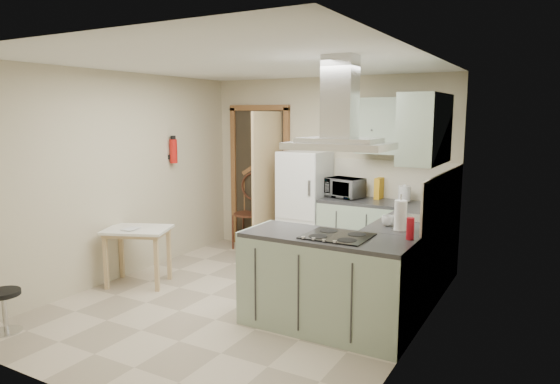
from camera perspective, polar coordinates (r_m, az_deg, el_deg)
The scene contains 28 objects.
floor at distance 5.49m, azimuth -3.96°, elevation -12.45°, with size 4.20×4.20×0.00m, color #B9A890.
ceiling at distance 5.14m, azimuth -4.27°, elevation 14.49°, with size 4.20×4.20×0.00m, color silver.
back_wall at distance 7.00m, azimuth 5.45°, elevation 2.73°, with size 3.60×3.60×0.00m, color #BCB092.
left_wall at distance 6.34m, azimuth -17.80°, elevation 1.70°, with size 4.20×4.20×0.00m, color #BCB092.
right_wall at distance 4.45m, azimuth 15.61°, elevation -1.10°, with size 4.20×4.20×0.00m, color #BCB092.
doorway at distance 7.51m, azimuth -2.35°, elevation 1.64°, with size 1.10×0.12×2.10m, color brown.
fridge at distance 6.89m, azimuth 2.85°, elevation -1.54°, with size 0.60×0.60×1.50m, color white.
counter_back at distance 6.62m, azimuth 9.51°, elevation -4.74°, with size 1.08×0.60×0.90m, color #9EB2A0.
counter_right at distance 5.76m, azimuth 15.10°, elevation -7.00°, with size 0.60×1.95×0.90m, color #9EB2A0.
splashback at distance 6.67m, azimuth 12.94°, elevation 1.38°, with size 1.68×0.02×0.50m, color beige.
wall_cabinet_back at distance 6.47m, azimuth 12.65°, elevation 7.38°, with size 0.85×0.35×0.70m, color #9EB2A0.
wall_cabinet_right at distance 5.25m, azimuth 16.29°, elevation 6.94°, with size 0.35×0.90×0.70m, color #9EB2A0.
peninsula at distance 4.72m, azimuth 5.35°, elevation -10.26°, with size 1.55×0.65×0.90m, color #9EB2A0.
hob at distance 4.56m, azimuth 6.58°, elevation -5.02°, with size 0.58×0.50×0.01m, color black.
extractor_hood at distance 4.43m, azimuth 6.77°, elevation 5.26°, with size 0.90×0.55×0.10m, color silver.
sink at distance 5.49m, azimuth 14.83°, elevation -2.88°, with size 0.45×0.40×0.01m, color silver.
fire_extinguisher at distance 6.91m, azimuth -12.07°, elevation 4.58°, with size 0.10×0.10×0.32m, color #B2140F.
drop_leaf_table at distance 6.15m, azimuth -15.89°, elevation -7.09°, with size 0.72×0.54×0.68m, color #D1BB81.
bentwood_chair at distance 7.51m, azimuth -3.59°, elevation -2.53°, with size 0.45×0.45×1.02m, color #483218.
stool at distance 5.36m, azimuth -28.94°, elevation -11.84°, with size 0.30×0.30×0.40m, color black.
microwave at distance 6.66m, azimuth 7.42°, elevation 0.48°, with size 0.47×0.32×0.26m, color black.
kettle at distance 6.45m, azimuth 14.03°, elevation -0.15°, with size 0.15×0.15×0.23m, color silver.
cereal_box at distance 6.64m, azimuth 11.24°, elevation 0.41°, with size 0.07×0.18×0.28m, color orange.
soap_bottle at distance 5.78m, azimuth 17.31°, elevation -1.50°, with size 0.09×0.09×0.19m, color silver.
paper_towel at distance 4.87m, azimuth 13.61°, elevation -2.56°, with size 0.12×0.12×0.30m, color white.
cup at distance 5.06m, azimuth 12.27°, elevation -3.24°, with size 0.13×0.13×0.10m, color white.
red_bottle at distance 4.55m, azimuth 14.66°, elevation -4.07°, with size 0.07×0.07×0.20m, color #AD0E1B.
book at distance 6.06m, azimuth -17.24°, elevation -3.67°, with size 0.14×0.20×0.09m, color #A53C37.
Camera 1 is at (2.84, -4.26, 2.00)m, focal length 32.00 mm.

